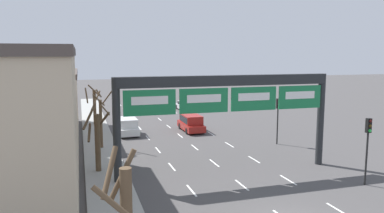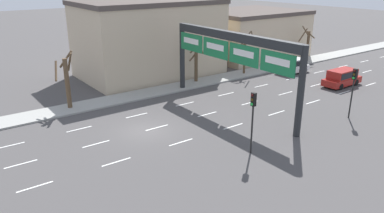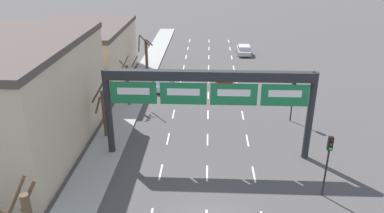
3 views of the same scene
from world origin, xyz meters
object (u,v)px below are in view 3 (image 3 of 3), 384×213
tree_bare_closest (128,80)px  tree_bare_third (104,110)px  suv_white (164,80)px  traffic_light_near_gantry (294,90)px  sign_gantry (209,91)px  car_silver (244,50)px  tree_bare_furthest (146,52)px  traffic_light_mid_block (329,154)px  suv_red (224,81)px

tree_bare_closest → tree_bare_third: bearing=-95.9°
suv_white → traffic_light_near_gantry: size_ratio=0.98×
sign_gantry → traffic_light_near_gantry: sign_gantry is taller
suv_white → car_silver: size_ratio=1.01×
traffic_light_near_gantry → tree_bare_closest: (-15.42, 2.79, -0.29)m
sign_gantry → traffic_light_near_gantry: size_ratio=3.65×
suv_white → car_silver: (10.14, 14.76, -0.22)m
sign_gantry → car_silver: size_ratio=3.78×
sign_gantry → tree_bare_furthest: bearing=110.9°
car_silver → tree_bare_furthest: tree_bare_furthest is taller
car_silver → tree_bare_furthest: bearing=-147.6°
traffic_light_mid_block → tree_bare_furthest: 29.89m
tree_bare_closest → suv_white: bearing=61.1°
tree_bare_furthest → suv_red: bearing=-33.9°
suv_red → tree_bare_third: bearing=-131.2°
car_silver → traffic_light_near_gantry: (2.42, -22.73, 2.28)m
tree_bare_third → traffic_light_near_gantry: bearing=13.3°
suv_white → traffic_light_near_gantry: bearing=-32.4°
car_silver → tree_bare_furthest: 15.67m
sign_gantry → tree_bare_furthest: sign_gantry is taller
suv_red → traffic_light_mid_block: bearing=-73.3°
suv_red → car_silver: bearing=77.0°
suv_white → tree_bare_furthest: (-3.01, 6.42, 1.52)m
tree_bare_closest → suv_red: bearing=28.0°
tree_bare_third → suv_red: bearing=48.8°
traffic_light_mid_block → tree_bare_closest: bearing=137.5°
traffic_light_mid_block → tree_bare_furthest: size_ratio=0.92×
suv_white → traffic_light_mid_block: size_ratio=0.97×
suv_red → traffic_light_mid_block: traffic_light_mid_block is taller
car_silver → tree_bare_third: bearing=-117.3°
suv_red → suv_white: size_ratio=1.14×
suv_red → tree_bare_closest: size_ratio=0.91×
traffic_light_mid_block → tree_bare_third: 17.60m
tree_bare_closest → tree_bare_furthest: 11.60m
car_silver → tree_bare_furthest: size_ratio=0.87×
suv_white → car_silver: suv_white is taller
traffic_light_mid_block → tree_bare_closest: 20.72m
traffic_light_near_gantry → tree_bare_third: tree_bare_third is taller
tree_bare_closest → tree_bare_furthest: size_ratio=1.11×
traffic_light_near_gantry → tree_bare_closest: 15.67m
suv_red → traffic_light_near_gantry: size_ratio=1.12×
sign_gantry → car_silver: (5.15, 29.22, -4.56)m
tree_bare_closest → tree_bare_third: size_ratio=1.16×
sign_gantry → tree_bare_closest: bearing=130.2°
suv_white → tree_bare_furthest: bearing=115.1°
car_silver → tree_bare_furthest: (-13.15, -8.34, 1.74)m
sign_gantry → suv_red: (1.71, 14.36, -4.31)m
suv_red → tree_bare_furthest: bearing=146.1°
suv_red → traffic_light_near_gantry: traffic_light_near_gantry is taller
suv_red → traffic_light_near_gantry: (5.86, -7.87, 2.03)m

